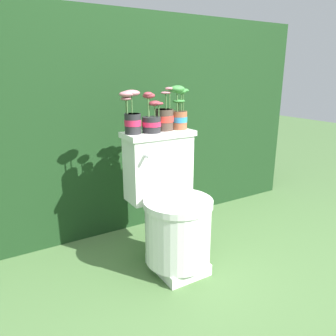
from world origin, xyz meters
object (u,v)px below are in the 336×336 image
toilet (171,210)px  potted_plant_left (132,115)px  potted_plant_midright (179,112)px  potted_plant_midleft (152,119)px  potted_plant_middle (164,118)px

toilet → potted_plant_left: size_ratio=3.31×
potted_plant_left → potted_plant_midright: potted_plant_midright is taller
potted_plant_midleft → potted_plant_middle: potted_plant_middle is taller
potted_plant_left → potted_plant_midleft: 0.12m
potted_plant_left → potted_plant_midleft: bearing=-9.8°
potted_plant_left → potted_plant_middle: bearing=2.2°
toilet → potted_plant_midright: 0.57m
potted_plant_middle → potted_plant_midleft: bearing=-164.5°
potted_plant_midleft → potted_plant_midright: potted_plant_midright is taller
potted_plant_left → potted_plant_midright: (0.30, -0.01, 0.00)m
potted_plant_left → potted_plant_middle: (0.21, 0.01, -0.03)m
toilet → potted_plant_left: bearing=135.0°
toilet → potted_plant_midleft: bearing=108.5°
potted_plant_midleft → potted_plant_middle: bearing=15.5°
toilet → potted_plant_midleft: (-0.05, 0.14, 0.51)m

